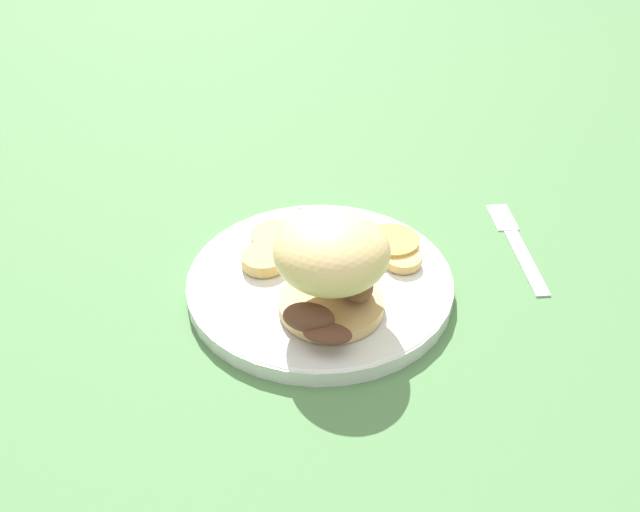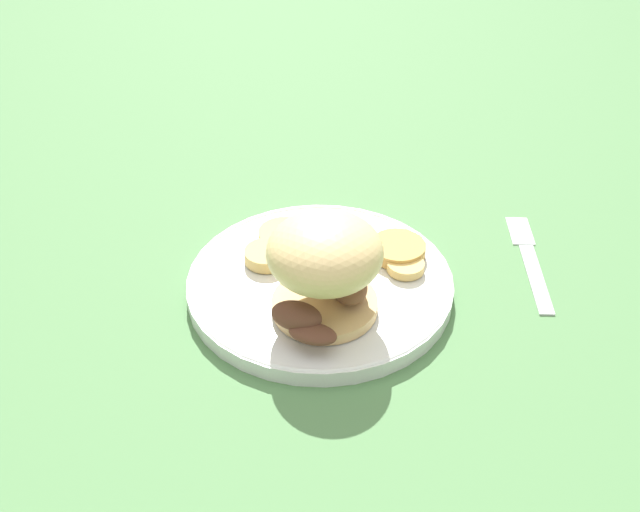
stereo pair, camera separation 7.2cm
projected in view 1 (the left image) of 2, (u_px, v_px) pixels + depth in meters
The scene contains 8 objects.
ground_plane at pixel (320, 290), 0.74m from camera, with size 4.00×4.00×0.00m, color #4C7A47.
dinner_plate at pixel (320, 283), 0.74m from camera, with size 0.26×0.26×0.02m.
sandwich at pixel (332, 264), 0.66m from camera, with size 0.12×0.12×0.10m.
potato_round_0 at pixel (390, 242), 0.77m from camera, with size 0.06×0.06×0.01m, color tan.
potato_round_1 at pixel (264, 259), 0.74m from camera, with size 0.05×0.05×0.01m, color #DBB766.
potato_round_2 at pixel (277, 239), 0.77m from camera, with size 0.05×0.05×0.01m, color #DBB766.
potato_round_3 at pixel (403, 260), 0.75m from camera, with size 0.04×0.04×0.01m, color #DBB766.
fork at pixel (518, 245), 0.80m from camera, with size 0.09×0.15×0.00m.
Camera 1 is at (0.30, 0.49, 0.47)m, focal length 42.00 mm.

